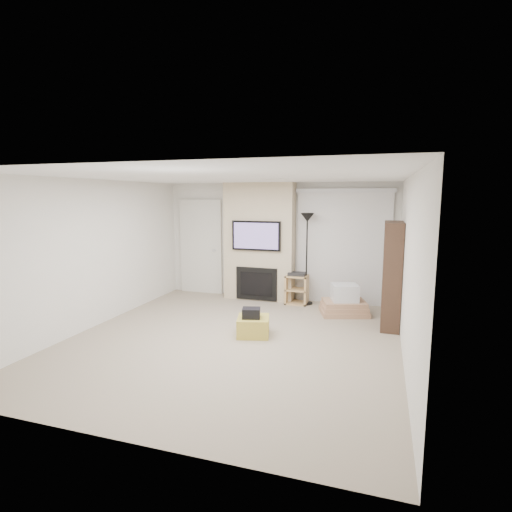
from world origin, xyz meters
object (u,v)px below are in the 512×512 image
(av_stand, at_px, (297,287))
(bookshelf, at_px, (392,275))
(ottoman, at_px, (253,326))
(box_stack, at_px, (344,303))
(floor_lamp, at_px, (307,233))

(av_stand, distance_m, bookshelf, 2.14)
(ottoman, relative_size, bookshelf, 0.28)
(box_stack, bearing_deg, floor_lamp, 148.27)
(ottoman, height_order, bookshelf, bookshelf)
(box_stack, xyz_separation_m, bookshelf, (0.81, -0.51, 0.68))
(av_stand, bearing_deg, box_stack, -24.83)
(ottoman, distance_m, floor_lamp, 2.56)
(floor_lamp, bearing_deg, box_stack, -31.73)
(floor_lamp, relative_size, box_stack, 1.86)
(ottoman, bearing_deg, bookshelf, 27.96)
(floor_lamp, xyz_separation_m, bookshelf, (1.64, -1.02, -0.58))
(av_stand, bearing_deg, bookshelf, -28.18)
(floor_lamp, bearing_deg, av_stand, -166.96)
(ottoman, relative_size, floor_lamp, 0.27)
(av_stand, relative_size, bookshelf, 0.37)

